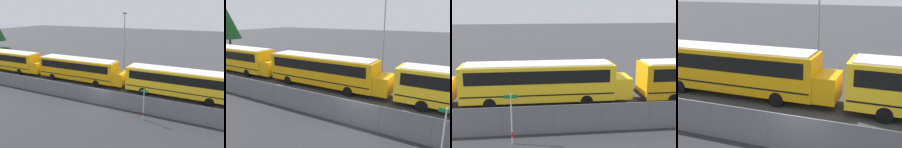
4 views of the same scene
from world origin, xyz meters
TOP-DOWN VIEW (x-y plane):
  - ground_plane at (0.00, 0.00)m, footprint 200.00×200.00m
  - fence at (0.00, -0.00)m, footprint 93.50×0.07m
  - school_bus_1 at (-19.89, 5.72)m, footprint 13.04×2.59m
  - school_bus_2 at (-6.36, 5.87)m, footprint 13.04×2.59m
  - street_sign at (5.18, -1.18)m, footprint 0.70×0.09m
  - light_pole at (-3.10, 14.11)m, footprint 0.60×0.24m
  - tree_1 at (-42.21, 19.94)m, footprint 5.30×5.30m

SIDE VIEW (x-z plane):
  - ground_plane at x=0.00m, z-range 0.00..0.00m
  - fence at x=0.00m, z-range 0.02..1.79m
  - street_sign at x=5.18m, z-range 0.09..2.99m
  - school_bus_1 at x=-19.89m, z-range 0.29..3.53m
  - school_bus_2 at x=-6.36m, z-range 0.29..3.53m
  - light_pole at x=-3.10m, z-range 0.39..9.67m
  - tree_1 at x=-42.21m, z-range 1.00..9.89m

